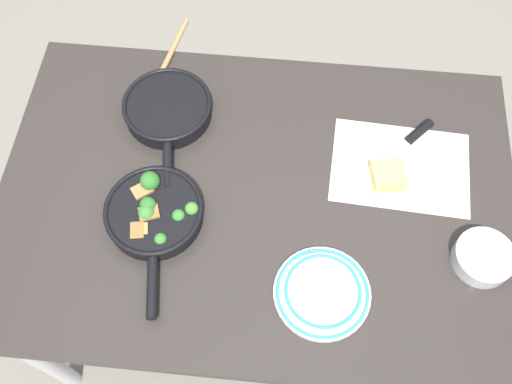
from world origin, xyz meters
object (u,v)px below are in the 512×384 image
object	(u,v)px
skillet_eggs	(168,109)
prep_bowl_steel	(483,258)
skillet_broccoli	(154,213)
dinner_plate_stack	(322,292)
wooden_spoon	(159,76)
grater_knife	(403,146)
cheese_block	(388,176)

from	to	relation	value
skillet_eggs	prep_bowl_steel	size ratio (longest dim) A/B	2.60
skillet_broccoli	dinner_plate_stack	bearing A→B (deg)	60.87
wooden_spoon	grater_knife	distance (m)	0.67
skillet_broccoli	cheese_block	world-z (taller)	skillet_broccoli
skillet_broccoli	grater_knife	xyz separation A→B (m)	(-0.59, -0.25, -0.02)
dinner_plate_stack	skillet_eggs	bearing A→B (deg)	-46.69
grater_knife	wooden_spoon	bearing A→B (deg)	-61.04
cheese_block	dinner_plate_stack	world-z (taller)	cheese_block
wooden_spoon	cheese_block	size ratio (longest dim) A/B	3.70
cheese_block	prep_bowl_steel	bearing A→B (deg)	137.74
wooden_spoon	grater_knife	world-z (taller)	grater_knife
grater_knife	skillet_broccoli	bearing A→B (deg)	-23.88
dinner_plate_stack	wooden_spoon	bearing A→B (deg)	-50.40
skillet_broccoli	dinner_plate_stack	size ratio (longest dim) A/B	1.70
grater_knife	skillet_eggs	bearing A→B (deg)	-51.32
skillet_broccoli	cheese_block	size ratio (longest dim) A/B	4.07
dinner_plate_stack	skillet_broccoli	bearing A→B (deg)	-20.14
skillet_broccoli	wooden_spoon	distance (m)	0.42
grater_knife	prep_bowl_steel	xyz separation A→B (m)	(-0.17, 0.29, 0.01)
cheese_block	skillet_eggs	bearing A→B (deg)	-13.75
wooden_spoon	skillet_eggs	bearing A→B (deg)	32.79
skillet_broccoli	grater_knife	bearing A→B (deg)	104.49
dinner_plate_stack	cheese_block	bearing A→B (deg)	-115.42
wooden_spoon	cheese_block	bearing A→B (deg)	78.91
skillet_broccoli	grater_knife	world-z (taller)	skillet_broccoli
wooden_spoon	skillet_broccoli	bearing A→B (deg)	20.25
grater_knife	dinner_plate_stack	world-z (taller)	dinner_plate_stack
cheese_block	dinner_plate_stack	distance (m)	0.34
wooden_spoon	dinner_plate_stack	xyz separation A→B (m)	(-0.46, 0.56, 0.00)
skillet_eggs	grater_knife	size ratio (longest dim) A/B	1.51
skillet_broccoli	wooden_spoon	size ratio (longest dim) A/B	1.10
skillet_eggs	dinner_plate_stack	xyz separation A→B (m)	(-0.42, 0.44, -0.01)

